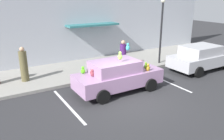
# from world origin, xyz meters

# --- Properties ---
(ground_plane) EXTENTS (60.00, 60.00, 0.00)m
(ground_plane) POSITION_xyz_m (0.00, 0.00, 0.00)
(ground_plane) COLOR #2D2D30
(sidewalk) EXTENTS (24.00, 4.00, 0.15)m
(sidewalk) POSITION_xyz_m (0.00, 5.00, 0.07)
(sidewalk) COLOR gray
(sidewalk) RESTS_ON ground
(storefront_building) EXTENTS (24.00, 1.25, 6.40)m
(storefront_building) POSITION_xyz_m (0.02, 7.14, 3.19)
(storefront_building) COLOR #B2B7C1
(storefront_building) RESTS_ON ground
(parking_stripe_front) EXTENTS (0.12, 3.60, 0.01)m
(parking_stripe_front) POSITION_xyz_m (3.13, 1.00, 0.00)
(parking_stripe_front) COLOR silver
(parking_stripe_front) RESTS_ON ground
(parking_stripe_rear) EXTENTS (0.12, 3.60, 0.01)m
(parking_stripe_rear) POSITION_xyz_m (-2.46, 1.00, 0.00)
(parking_stripe_rear) COLOR silver
(parking_stripe_rear) RESTS_ON ground
(plush_covered_car) EXTENTS (4.25, 1.88, 2.17)m
(plush_covered_car) POSITION_xyz_m (0.18, 1.23, 0.80)
(plush_covered_car) COLOR #AE82AE
(plush_covered_car) RESTS_ON ground
(parked_sedan_behind) EXTENTS (4.35, 2.03, 1.54)m
(parked_sedan_behind) POSITION_xyz_m (6.43, 1.41, 0.79)
(parked_sedan_behind) COLOR #B7B7BC
(parked_sedan_behind) RESTS_ON ground
(teddy_bear_on_sidewalk) EXTENTS (0.30, 0.25, 0.58)m
(teddy_bear_on_sidewalk) POSITION_xyz_m (2.19, 3.86, 0.42)
(teddy_bear_on_sidewalk) COLOR #9E723D
(teddy_bear_on_sidewalk) RESTS_ON sidewalk
(street_lamp_post) EXTENTS (0.28, 0.28, 4.13)m
(street_lamp_post) POSITION_xyz_m (4.90, 3.50, 2.66)
(street_lamp_post) COLOR black
(street_lamp_post) RESTS_ON sidewalk
(pedestrian_walking_past) EXTENTS (0.39, 0.39, 1.82)m
(pedestrian_walking_past) POSITION_xyz_m (-3.44, 4.60, 0.99)
(pedestrian_walking_past) COLOR brown
(pedestrian_walking_past) RESTS_ON sidewalk
(pedestrian_by_lamp) EXTENTS (0.39, 0.39, 1.68)m
(pedestrian_by_lamp) POSITION_xyz_m (2.34, 4.01, 0.92)
(pedestrian_by_lamp) COLOR #491F66
(pedestrian_by_lamp) RESTS_ON sidewalk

